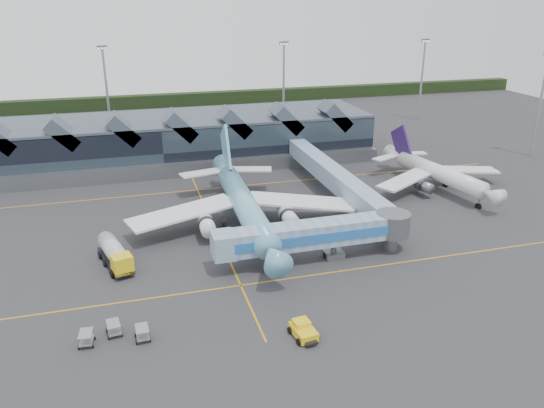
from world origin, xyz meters
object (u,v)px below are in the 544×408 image
object	(u,v)px
main_airliner	(243,203)
fuel_truck	(114,252)
regional_jet	(436,172)
jet_bridge	(326,233)
pushback_tug	(303,330)

from	to	relation	value
main_airliner	fuel_truck	xyz separation A→B (m)	(-19.28, -7.71, -2.02)
main_airliner	regional_jet	xyz separation A→B (m)	(37.89, 7.20, -0.67)
main_airliner	fuel_truck	size ratio (longest dim) A/B	4.15
regional_jet	jet_bridge	world-z (taller)	regional_jet
main_airliner	pushback_tug	world-z (taller)	main_airliner
main_airliner	jet_bridge	world-z (taller)	main_airliner
main_airliner	regional_jet	world-z (taller)	main_airliner
fuel_truck	pushback_tug	world-z (taller)	fuel_truck
pushback_tug	regional_jet	bearing A→B (deg)	36.82
pushback_tug	main_airliner	bearing A→B (deg)	82.04
main_airliner	pushback_tug	xyz separation A→B (m)	(-0.49, -29.64, -3.13)
main_airliner	pushback_tug	size ratio (longest dim) A/B	10.40
main_airliner	fuel_truck	distance (m)	20.86
jet_bridge	fuel_truck	world-z (taller)	jet_bridge
pushback_tug	jet_bridge	bearing A→B (deg)	54.61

